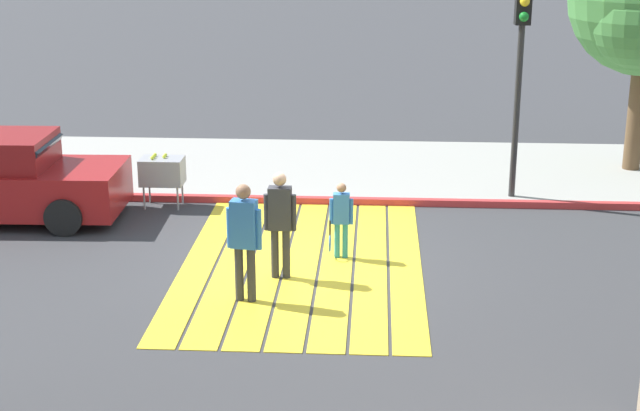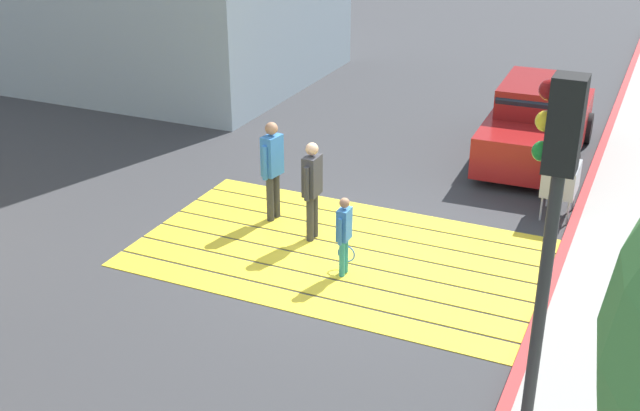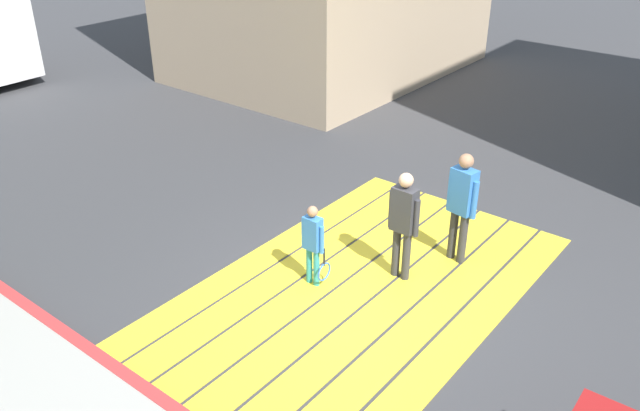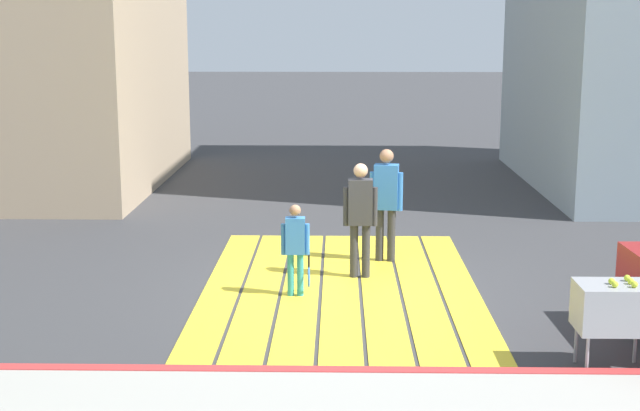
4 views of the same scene
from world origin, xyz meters
name	(u,v)px [view 4 (image 4 of 4)]	position (x,y,z in m)	size (l,w,h in m)	color
ground_plane	(341,290)	(0.00, 0.00, 0.00)	(120.00, 120.00, 0.00)	#38383A
crosswalk_stripes	(341,289)	(0.00, 0.00, 0.01)	(6.40, 3.80, 0.01)	yellow
curb_painted	(341,375)	(-3.25, 0.00, 0.07)	(0.16, 40.00, 0.13)	#BC3333
tennis_ball_cart	(615,307)	(-2.90, -2.87, 0.70)	(0.56, 0.80, 1.02)	#99999E
pedestrian_adult_lead	(386,197)	(1.55, -0.70, 1.03)	(0.28, 0.51, 1.76)	#333338
pedestrian_adult_trailing	(360,212)	(0.61, -0.28, 0.98)	(0.22, 0.49, 1.68)	#333338
pedestrian_child_with_racket	(296,245)	(-0.31, 0.60, 0.71)	(0.28, 0.39, 1.27)	teal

